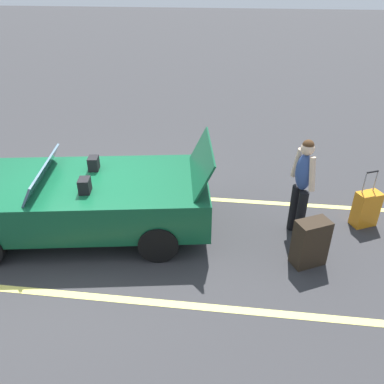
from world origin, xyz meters
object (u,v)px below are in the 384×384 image
Objects in this scene: traveler_person at (302,183)px; convertible_car at (68,199)px; suitcase_medium_bright at (366,209)px; suitcase_large_black at (310,243)px.

convertible_car is at bearing -19.76° from traveler_person.
suitcase_medium_bright is at bearing 179.38° from convertible_car.
traveler_person is at bearing -19.64° from suitcase_large_black.
suitcase_medium_bright is at bearing 171.20° from traveler_person.
suitcase_large_black is (-3.80, 0.38, -0.22)m from convertible_car.
convertible_car is 4.42× the size of suitcase_medium_bright.
traveler_person reaches higher than suitcase_medium_bright.
convertible_car is 2.66× the size of traveler_person.
convertible_car reaches higher than suitcase_large_black.
convertible_car is at bearing -106.25° from suitcase_medium_bright.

